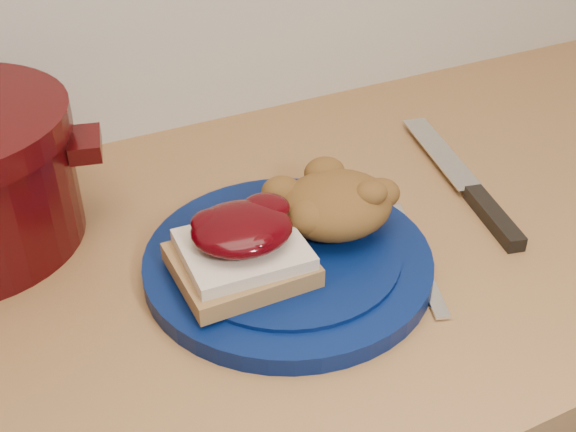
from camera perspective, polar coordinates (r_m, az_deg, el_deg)
name	(u,v)px	position (r m, az deg, el deg)	size (l,w,h in m)	color
plate	(288,262)	(0.72, 0.00, -3.65)	(0.29, 0.29, 0.02)	#041344
sandwich	(242,248)	(0.67, -3.68, -2.51)	(0.12, 0.11, 0.06)	olive
stuffing_mound	(336,205)	(0.73, 3.79, 0.89)	(0.12, 0.10, 0.06)	brown
chef_knife	(478,198)	(0.85, 14.78, 1.39)	(0.09, 0.29, 0.02)	black
butter_knife	(416,256)	(0.75, 10.12, -3.15)	(0.19, 0.01, 0.00)	silver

